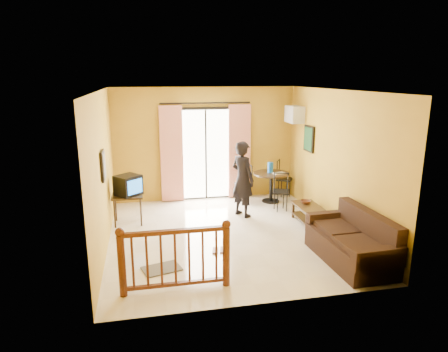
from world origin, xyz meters
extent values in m
plane|color=beige|center=(0.00, 0.00, 0.00)|extent=(5.00, 5.00, 0.00)
plane|color=white|center=(0.00, 0.00, 2.80)|extent=(5.00, 5.00, 0.00)
plane|color=#B78C23|center=(0.00, 2.50, 1.40)|extent=(4.50, 0.00, 4.50)
plane|color=#B78C23|center=(0.00, -2.50, 1.40)|extent=(4.50, 0.00, 4.50)
plane|color=#B78C23|center=(-2.25, 0.00, 1.40)|extent=(0.00, 5.00, 5.00)
plane|color=#B78C23|center=(2.25, 0.00, 1.40)|extent=(0.00, 5.00, 5.00)
cube|color=black|center=(0.00, 2.48, 1.15)|extent=(1.34, 0.03, 2.34)
cube|color=white|center=(0.00, 2.45, 1.15)|extent=(1.20, 0.04, 2.20)
cube|color=black|center=(0.00, 2.43, 1.15)|extent=(0.04, 0.02, 2.20)
cube|color=beige|center=(-0.85, 2.40, 1.20)|extent=(0.55, 0.08, 2.35)
cube|color=beige|center=(0.85, 2.40, 1.20)|extent=(0.55, 0.08, 2.35)
cylinder|color=black|center=(0.00, 2.40, 2.42)|extent=(2.20, 0.04, 0.04)
cube|color=black|center=(-1.90, 1.05, 0.61)|extent=(0.63, 0.53, 0.04)
cylinder|color=black|center=(-2.16, 0.83, 0.31)|extent=(0.04, 0.04, 0.61)
cylinder|color=black|center=(-1.64, 0.83, 0.31)|extent=(0.04, 0.04, 0.61)
cylinder|color=black|center=(-2.16, 1.26, 0.31)|extent=(0.04, 0.04, 0.61)
cylinder|color=black|center=(-1.64, 1.26, 0.31)|extent=(0.04, 0.04, 0.61)
cube|color=black|center=(-1.87, 1.05, 0.84)|extent=(0.63, 0.62, 0.42)
cube|color=blue|center=(-1.73, 0.89, 0.84)|extent=(0.29, 0.26, 0.30)
cube|color=black|center=(-2.22, -0.20, 1.55)|extent=(0.04, 0.42, 0.52)
cube|color=#514D46|center=(-2.19, -0.20, 1.55)|extent=(0.01, 0.34, 0.44)
cylinder|color=black|center=(1.54, 1.88, 0.72)|extent=(0.88, 0.88, 0.04)
cylinder|color=black|center=(1.54, 1.88, 0.36)|extent=(0.08, 0.08, 0.72)
cylinder|color=black|center=(1.54, 1.88, 0.01)|extent=(0.43, 0.43, 0.03)
cylinder|color=blue|center=(1.52, 1.92, 0.87)|extent=(0.14, 0.14, 0.26)
cube|color=beige|center=(1.70, 1.78, 0.75)|extent=(0.31, 0.23, 0.02)
cube|color=silver|center=(2.10, 1.95, 2.15)|extent=(0.30, 0.60, 0.40)
cube|color=gray|center=(1.95, 1.95, 2.15)|extent=(0.02, 0.56, 0.36)
cube|color=black|center=(2.22, 1.30, 1.65)|extent=(0.04, 0.50, 0.60)
cube|color=black|center=(2.19, 1.30, 1.65)|extent=(0.01, 0.42, 0.52)
cube|color=black|center=(1.85, 0.29, 0.36)|extent=(0.48, 0.86, 0.04)
cube|color=black|center=(1.85, 0.29, 0.11)|extent=(0.44, 0.82, 0.03)
cube|color=black|center=(1.66, -0.09, 0.18)|extent=(0.05, 0.05, 0.36)
cube|color=black|center=(2.04, -0.09, 0.18)|extent=(0.05, 0.05, 0.36)
cube|color=black|center=(1.66, 0.68, 0.18)|extent=(0.05, 0.05, 0.36)
cube|color=black|center=(2.04, 0.68, 0.18)|extent=(0.05, 0.05, 0.36)
imported|color=#53291C|center=(1.85, 0.46, 0.42)|extent=(0.25, 0.25, 0.07)
cube|color=black|center=(1.80, -1.55, 0.21)|extent=(0.90, 1.71, 0.42)
cube|color=black|center=(2.12, -1.55, 0.58)|extent=(0.25, 1.69, 0.58)
cube|color=black|center=(1.80, -2.37, 0.44)|extent=(0.85, 0.20, 0.32)
cube|color=black|center=(1.80, -0.73, 0.44)|extent=(0.85, 0.20, 0.32)
cube|color=black|center=(1.75, -1.91, 0.45)|extent=(0.60, 0.70, 0.11)
cube|color=black|center=(1.75, -1.18, 0.45)|extent=(0.60, 0.70, 0.11)
imported|color=black|center=(0.59, 1.04, 0.85)|extent=(0.66, 0.74, 1.69)
cylinder|color=#471E0F|center=(-1.90, -1.90, 0.46)|extent=(0.11, 0.11, 0.92)
cylinder|color=#471E0F|center=(-0.40, -1.90, 0.46)|extent=(0.11, 0.11, 0.92)
sphere|color=#471E0F|center=(-1.90, -1.90, 0.97)|extent=(0.13, 0.13, 0.13)
sphere|color=#471E0F|center=(-0.40, -1.90, 0.97)|extent=(0.13, 0.13, 0.13)
cube|color=#471E0F|center=(-1.15, -1.90, 0.92)|extent=(1.55, 0.08, 0.06)
cube|color=#471E0F|center=(-1.15, -1.90, 0.10)|extent=(1.55, 0.06, 0.05)
cube|color=#514C41|center=(-1.33, -1.20, 0.01)|extent=(0.69, 0.55, 0.02)
cube|color=#53291C|center=(-0.35, -0.71, 0.01)|extent=(0.15, 0.27, 0.03)
cube|color=#53291C|center=(-0.21, -0.71, 0.01)|extent=(0.15, 0.27, 0.03)
camera|label=1|loc=(-1.53, -7.20, 3.06)|focal=32.00mm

